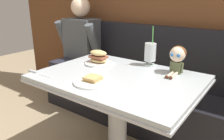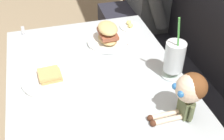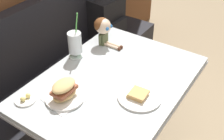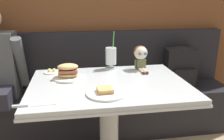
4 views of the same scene
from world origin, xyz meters
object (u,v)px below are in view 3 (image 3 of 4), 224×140
object	(u,v)px
seated_doll	(103,28)
backpack	(107,16)
milkshake_glass	(75,44)
butter_saucer	(26,99)
toast_plate	(139,96)
sandwich_plate	(64,92)

from	to	relation	value
seated_doll	backpack	size ratio (longest dim) A/B	0.54
milkshake_glass	butter_saucer	bearing A→B (deg)	-175.03
backpack	toast_plate	bearing A→B (deg)	-136.99
seated_doll	backpack	xyz separation A→B (m)	(0.51, 0.32, -0.21)
toast_plate	backpack	distance (m)	1.19
milkshake_glass	butter_saucer	xyz separation A→B (m)	(-0.48, -0.04, -0.09)
toast_plate	sandwich_plate	xyz separation A→B (m)	(-0.23, 0.34, 0.03)
sandwich_plate	backpack	distance (m)	1.21
sandwich_plate	backpack	world-z (taller)	sandwich_plate
toast_plate	butter_saucer	xyz separation A→B (m)	(-0.37, 0.51, -0.00)
milkshake_glass	sandwich_plate	size ratio (longest dim) A/B	1.35
milkshake_glass	butter_saucer	world-z (taller)	milkshake_glass
butter_saucer	backpack	xyz separation A→B (m)	(1.23, 0.30, -0.09)
sandwich_plate	backpack	xyz separation A→B (m)	(1.10, 0.47, -0.13)
toast_plate	seated_doll	distance (m)	0.62
sandwich_plate	butter_saucer	xyz separation A→B (m)	(-0.13, 0.17, -0.04)
sandwich_plate	butter_saucer	size ratio (longest dim) A/B	1.94
backpack	sandwich_plate	bearing A→B (deg)	-156.76
butter_saucer	seated_doll	world-z (taller)	seated_doll
butter_saucer	backpack	distance (m)	1.27
milkshake_glass	seated_doll	xyz separation A→B (m)	(0.24, -0.06, 0.03)
toast_plate	milkshake_glass	distance (m)	0.57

